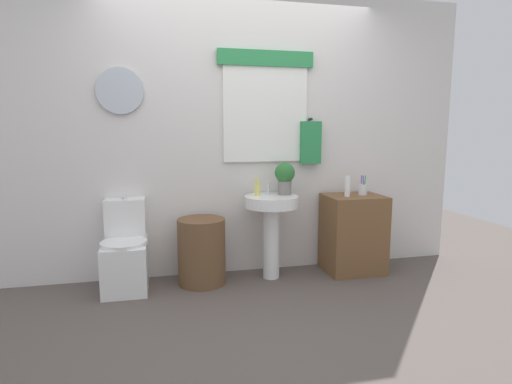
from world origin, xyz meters
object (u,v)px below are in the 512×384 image
at_px(toilet, 126,255).
at_px(soap_bottle, 257,187).
at_px(wooden_cabinet, 353,234).
at_px(pedestal_sink, 271,218).
at_px(laundry_hamper, 202,251).
at_px(lotion_bottle, 347,186).
at_px(potted_plant, 285,176).
at_px(toothbrush_cup, 363,189).

distance_m(toilet, soap_bottle, 1.28).
bearing_deg(wooden_cabinet, pedestal_sink, 180.00).
bearing_deg(toilet, wooden_cabinet, -0.93).
distance_m(pedestal_sink, wooden_cabinet, 0.83).
height_order(laundry_hamper, lotion_bottle, lotion_bottle).
bearing_deg(laundry_hamper, pedestal_sink, 0.00).
distance_m(toilet, potted_plant, 1.55).
bearing_deg(laundry_hamper, lotion_bottle, -1.70).
bearing_deg(pedestal_sink, soap_bottle, 157.38).
xyz_separation_m(toilet, wooden_cabinet, (2.09, -0.03, 0.07)).
distance_m(toilet, lotion_bottle, 2.07).
xyz_separation_m(toilet, lotion_bottle, (1.99, -0.07, 0.54)).
bearing_deg(potted_plant, laundry_hamper, -175.57).
bearing_deg(toothbrush_cup, pedestal_sink, -178.74).
bearing_deg(laundry_hamper, potted_plant, 4.43).
relative_size(potted_plant, toothbrush_cup, 1.58).
xyz_separation_m(soap_bottle, toothbrush_cup, (1.02, -0.03, -0.05)).
bearing_deg(pedestal_sink, lotion_bottle, -3.20).
distance_m(laundry_hamper, potted_plant, 1.01).
height_order(laundry_hamper, soap_bottle, soap_bottle).
bearing_deg(potted_plant, soap_bottle, -177.80).
bearing_deg(lotion_bottle, soap_bottle, 173.85).
bearing_deg(toilet, toothbrush_cup, -0.37).
height_order(toilet, toothbrush_cup, toothbrush_cup).
bearing_deg(soap_bottle, lotion_bottle, -6.15).
bearing_deg(pedestal_sink, wooden_cabinet, -0.00).
relative_size(pedestal_sink, wooden_cabinet, 1.03).
height_order(wooden_cabinet, potted_plant, potted_plant).
distance_m(laundry_hamper, soap_bottle, 0.75).
distance_m(wooden_cabinet, lotion_bottle, 0.48).
bearing_deg(toothbrush_cup, wooden_cabinet, -167.98).
xyz_separation_m(wooden_cabinet, potted_plant, (-0.67, 0.06, 0.56)).
distance_m(toilet, toothbrush_cup, 2.24).
bearing_deg(soap_bottle, laundry_hamper, -174.45).
height_order(pedestal_sink, wooden_cabinet, pedestal_sink).
height_order(lotion_bottle, toothbrush_cup, lotion_bottle).
distance_m(potted_plant, lotion_bottle, 0.59).
bearing_deg(lotion_bottle, pedestal_sink, 176.80).
xyz_separation_m(laundry_hamper, soap_bottle, (0.51, 0.05, 0.55)).
distance_m(toilet, wooden_cabinet, 2.09).
bearing_deg(pedestal_sink, toothbrush_cup, 1.26).
height_order(pedestal_sink, toothbrush_cup, toothbrush_cup).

